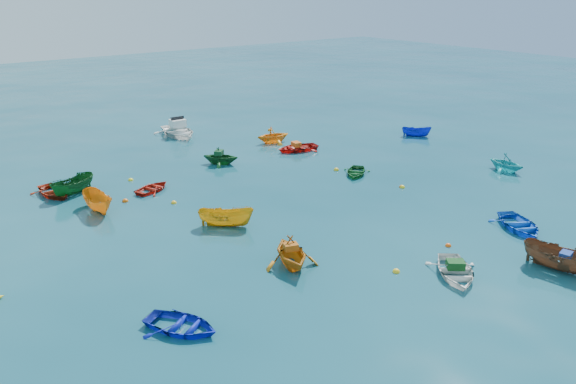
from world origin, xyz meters
TOP-DOWN VIEW (x-y plane):
  - ground at (0.00, 0.00)m, footprint 160.00×160.00m
  - dinghy_blue_sw at (-11.49, -3.44)m, footprint 3.32×3.62m
  - dinghy_white_near at (0.08, -7.10)m, footprint 3.80×3.92m
  - sampan_brown_mid at (4.29, -9.64)m, footprint 1.97×3.62m
  - dinghy_blue_se at (6.95, -5.99)m, footprint 3.74×4.07m
  - dinghy_orange_w at (-5.09, -1.88)m, footprint 3.35×3.60m
  - sampan_yellow_mid at (-5.14, 3.73)m, footprint 3.01×2.81m
  - dinghy_green_e at (6.37, 5.77)m, footprint 3.20×3.09m
  - dinghy_cyan_se at (15.19, 0.07)m, footprint 2.20×2.55m
  - dinghy_red_nw at (-5.89, 11.21)m, footprint 2.99×2.59m
  - sampan_orange_n at (-9.77, 9.97)m, footprint 1.26×3.20m
  - dinghy_green_n at (0.31, 13.35)m, footprint 3.30×3.32m
  - dinghy_red_ne at (6.79, 12.68)m, footprint 3.65×2.89m
  - sampan_blue_far at (17.48, 9.98)m, footprint 2.30×2.41m
  - dinghy_red_far at (-11.05, 14.10)m, footprint 2.58×3.36m
  - dinghy_orange_far at (6.67, 15.71)m, footprint 3.09×2.79m
  - sampan_green_far at (-10.04, 13.56)m, footprint 3.40×2.43m
  - motorboat_white at (1.54, 22.35)m, footprint 3.53×4.78m
  - tarp_green_a at (0.14, -7.02)m, footprint 0.95×0.93m
  - tarp_blue_a at (4.32, -9.79)m, footprint 0.68×0.57m
  - tarp_orange_a at (-5.07, -1.83)m, footprint 0.75×0.66m
  - tarp_green_b at (0.24, 13.43)m, footprint 0.88×0.87m
  - tarp_orange_b at (6.69, 12.70)m, footprint 0.68×0.83m
  - buoy_ye_a at (-1.73, -5.28)m, footprint 0.34×0.34m
  - buoy_or_b at (2.31, -5.02)m, footprint 0.30×0.30m
  - buoy_ye_b at (-5.85, 8.44)m, footprint 0.32×0.32m
  - buoy_or_c at (-8.03, 10.44)m, footprint 0.36×0.36m
  - buoy_ye_c at (6.90, 2.07)m, footprint 0.34×0.34m
  - buoy_or_d at (6.89, 2.13)m, footprint 0.32×0.32m
  - buoy_ye_d at (-6.26, 13.87)m, footprint 0.33×0.33m
  - buoy_or_e at (8.74, 19.06)m, footprint 0.36×0.36m
  - buoy_ye_e at (5.93, 7.24)m, footprint 0.37×0.37m

SIDE VIEW (x-z plane):
  - ground at x=0.00m, z-range 0.00..0.00m
  - dinghy_blue_sw at x=-11.49m, z-range -0.31..0.31m
  - dinghy_white_near at x=0.08m, z-range -0.33..0.33m
  - sampan_brown_mid at x=4.29m, z-range -0.66..0.66m
  - dinghy_blue_se at x=6.95m, z-range -0.35..0.35m
  - dinghy_orange_w at x=-5.09m, z-range -0.77..0.77m
  - sampan_yellow_mid at x=-5.14m, z-range -0.58..0.58m
  - dinghy_green_e at x=6.37m, z-range -0.27..0.27m
  - dinghy_cyan_se at x=15.19m, z-range -0.67..0.67m
  - dinghy_red_nw at x=-5.89m, z-range -0.26..0.26m
  - sampan_orange_n at x=-9.77m, z-range -0.61..0.61m
  - dinghy_green_n at x=0.31m, z-range -0.66..0.66m
  - dinghy_red_ne at x=6.79m, z-range -0.34..0.34m
  - sampan_blue_far at x=17.48m, z-range -0.47..0.47m
  - dinghy_red_far at x=-11.05m, z-range -0.32..0.32m
  - dinghy_orange_far at x=6.67m, z-range -0.71..0.71m
  - sampan_green_far at x=-10.04m, z-range -0.62..0.62m
  - motorboat_white at x=1.54m, z-range -0.78..0.78m
  - buoy_ye_a at x=-1.73m, z-range -0.17..0.17m
  - buoy_or_b at x=2.31m, z-range -0.15..0.15m
  - buoy_ye_b at x=-5.85m, z-range -0.16..0.16m
  - buoy_or_c at x=-8.03m, z-range -0.18..0.18m
  - buoy_ye_c at x=6.90m, z-range -0.17..0.17m
  - buoy_or_d at x=6.89m, z-range -0.16..0.16m
  - buoy_ye_d at x=-6.26m, z-range -0.16..0.16m
  - buoy_or_e at x=8.74m, z-range -0.18..0.18m
  - buoy_ye_e at x=5.93m, z-range -0.18..0.18m
  - tarp_green_a at x=0.14m, z-range 0.33..0.70m
  - tarp_orange_b at x=6.69m, z-range 0.34..0.70m
  - tarp_blue_a at x=4.32m, z-range 0.66..0.95m
  - tarp_green_b at x=0.24m, z-range 0.66..1.00m
  - tarp_orange_a at x=-5.07m, z-range 0.77..1.07m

